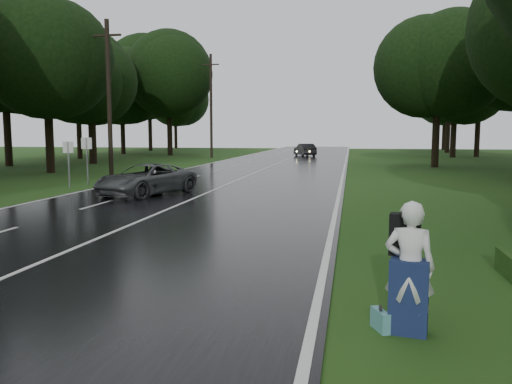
# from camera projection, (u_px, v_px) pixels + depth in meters

# --- Properties ---
(ground) EXTENTS (160.00, 160.00, 0.00)m
(ground) POSITION_uv_depth(u_px,v_px,m) (48.00, 261.00, 10.97)
(ground) COLOR #224514
(ground) RESTS_ON ground
(road) EXTENTS (12.00, 140.00, 0.04)m
(road) POSITION_uv_depth(u_px,v_px,m) (242.00, 178.00, 30.51)
(road) COLOR black
(road) RESTS_ON ground
(lane_center) EXTENTS (0.12, 140.00, 0.01)m
(lane_center) POSITION_uv_depth(u_px,v_px,m) (242.00, 178.00, 30.51)
(lane_center) COLOR silver
(lane_center) RESTS_ON road
(grey_car) EXTENTS (3.76, 5.27, 1.33)m
(grey_car) POSITION_uv_depth(u_px,v_px,m) (146.00, 179.00, 22.27)
(grey_car) COLOR #424547
(grey_car) RESTS_ON road
(far_car) EXTENTS (3.01, 4.57, 1.42)m
(far_car) POSITION_uv_depth(u_px,v_px,m) (305.00, 150.00, 58.94)
(far_car) COLOR black
(far_car) RESTS_ON road
(hitchhiker) EXTENTS (0.73, 0.68, 1.82)m
(hitchhiker) POSITION_uv_depth(u_px,v_px,m) (409.00, 272.00, 6.97)
(hitchhiker) COLOR silver
(hitchhiker) RESTS_ON ground
(suitcase) EXTENTS (0.26, 0.42, 0.29)m
(suitcase) POSITION_uv_depth(u_px,v_px,m) (380.00, 320.00, 7.13)
(suitcase) COLOR teal
(suitcase) RESTS_ON ground
(utility_pole_mid) EXTENTS (1.80, 0.28, 9.56)m
(utility_pole_mid) POSITION_uv_depth(u_px,v_px,m) (112.00, 176.00, 32.51)
(utility_pole_mid) COLOR black
(utility_pole_mid) RESTS_ON ground
(utility_pole_far) EXTENTS (1.80, 0.28, 10.95)m
(utility_pole_far) POSITION_uv_depth(u_px,v_px,m) (212.00, 158.00, 55.76)
(utility_pole_far) COLOR black
(utility_pole_far) RESTS_ON ground
(road_sign_a) EXTENTS (0.55, 0.10, 2.27)m
(road_sign_a) POSITION_uv_depth(u_px,v_px,m) (70.00, 188.00, 25.27)
(road_sign_a) COLOR white
(road_sign_a) RESTS_ON ground
(road_sign_b) EXTENTS (0.59, 0.10, 2.46)m
(road_sign_b) POSITION_uv_depth(u_px,v_px,m) (88.00, 185.00, 27.02)
(road_sign_b) COLOR white
(road_sign_b) RESTS_ON ground
(tree_left_d) EXTENTS (8.68, 8.68, 13.57)m
(tree_left_d) POSITION_uv_depth(u_px,v_px,m) (51.00, 173.00, 35.19)
(tree_left_d) COLOR black
(tree_left_d) RESTS_ON ground
(tree_left_e) EXTENTS (8.20, 8.20, 12.81)m
(tree_left_e) POSITION_uv_depth(u_px,v_px,m) (93.00, 164.00, 45.44)
(tree_left_e) COLOR black
(tree_left_e) RESTS_ON ground
(tree_left_f) EXTENTS (10.93, 10.93, 17.07)m
(tree_left_f) POSITION_uv_depth(u_px,v_px,m) (170.00, 155.00, 61.88)
(tree_left_f) COLOR black
(tree_left_f) RESTS_ON ground
(tree_right_e) EXTENTS (9.21, 9.21, 14.39)m
(tree_right_e) POSITION_uv_depth(u_px,v_px,m) (435.00, 167.00, 40.75)
(tree_right_e) COLOR black
(tree_right_e) RESTS_ON ground
(tree_right_f) EXTENTS (9.03, 9.03, 14.11)m
(tree_right_f) POSITION_uv_depth(u_px,v_px,m) (452.00, 157.00, 56.77)
(tree_right_f) COLOR black
(tree_right_f) RESTS_ON ground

